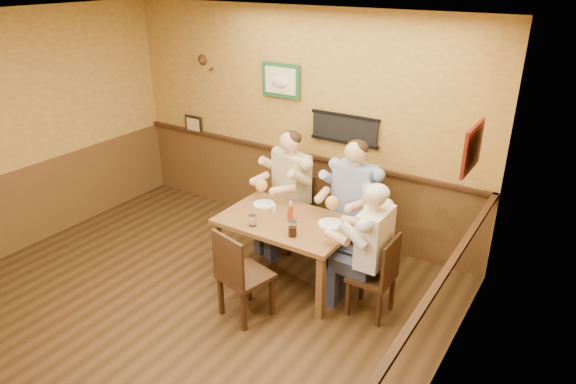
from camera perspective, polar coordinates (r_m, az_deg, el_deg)
name	(u,v)px	position (r m, az deg, el deg)	size (l,w,h in m)	color
room	(168,158)	(4.57, -13.14, 3.74)	(5.02, 5.03, 2.81)	black
dining_table	(287,227)	(5.47, -0.16, -3.94)	(1.40, 0.90, 0.75)	brown
chair_back_left	(291,211)	(6.26, 0.39, -2.14)	(0.43, 0.43, 0.93)	#3B2312
chair_back_right	(353,227)	(5.92, 7.21, -3.85)	(0.44, 0.44, 0.95)	#3B2312
chair_right_end	(372,275)	(5.15, 9.28, -9.07)	(0.41, 0.41, 0.88)	#3B2312
chair_near_side	(246,273)	(5.05, -4.74, -9.00)	(0.44, 0.44, 0.96)	#3B2312
diner_tan_shirt	(292,196)	(6.17, 0.39, -0.47)	(0.62, 0.62, 1.33)	beige
diner_blue_polo	(354,211)	(5.83, 7.31, -2.08)	(0.63, 0.63, 1.36)	#7F96BF
diner_white_elder	(373,258)	(5.05, 9.42, -7.27)	(0.58, 0.58, 1.26)	silver
water_glass_left	(253,220)	(5.29, -3.96, -3.18)	(0.08, 0.08, 0.12)	white
water_glass_mid	(292,228)	(5.12, 0.49, -3.99)	(0.09, 0.09, 0.13)	white
cola_tumbler	(292,232)	(5.09, 0.49, -4.43)	(0.08, 0.08, 0.10)	black
hot_sauce_bottle	(291,212)	(5.36, 0.28, -2.26)	(0.05, 0.05, 0.20)	#B03512
salt_shaker	(274,209)	(5.56, -1.54, -1.87)	(0.04, 0.04, 0.10)	white
pepper_shaker	(289,214)	(5.44, 0.13, -2.52)	(0.03, 0.03, 0.08)	black
plate_far_left	(264,204)	(5.76, -2.68, -1.33)	(0.24, 0.24, 0.02)	white
plate_far_right	(331,224)	(5.35, 4.80, -3.52)	(0.27, 0.27, 0.02)	white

